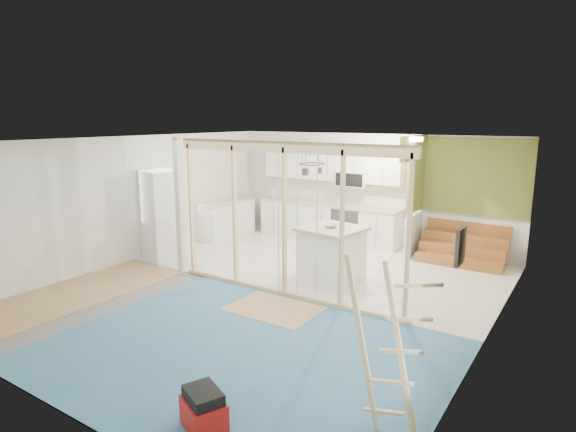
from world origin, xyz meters
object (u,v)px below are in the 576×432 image
Objects in this scene: island at (331,255)px; ladder at (386,349)px; fridge at (165,215)px; toolbox at (204,411)px.

ladder is (2.49, -3.61, 0.37)m from island.
island is at bearing 122.54° from ladder.
fridge is 3.72m from island.
ladder reaches higher than island.
toolbox is 0.32× the size of ladder.
ladder is at bearing -47.61° from island.
fridge is 3.48× the size of toolbox.
toolbox is at bearing -150.75° from ladder.
toolbox is at bearing -23.54° from fridge.
fridge reaches higher than toolbox.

